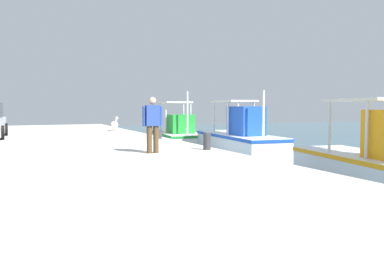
{
  "coord_description": "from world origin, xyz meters",
  "views": [
    {
      "loc": [
        12.98,
        -5.79,
        2.15
      ],
      "look_at": [
        -4.57,
        2.12,
        1.1
      ],
      "focal_mm": 35.06,
      "sensor_mm": 36.0,
      "label": 1
    }
  ],
  "objects_px": {
    "fishing_boat_second": "(239,140)",
    "fisherman_standing": "(153,122)",
    "mooring_bollard_nearest": "(159,134)",
    "mooring_bollard_second": "(207,141)",
    "fishing_boat_third": "(383,163)",
    "pelican": "(115,124)",
    "fishing_boat_nearest": "(178,135)"
  },
  "relations": [
    {
      "from": "fishing_boat_second",
      "to": "fisherman_standing",
      "type": "height_order",
      "value": "fishing_boat_second"
    },
    {
      "from": "mooring_bollard_nearest",
      "to": "mooring_bollard_second",
      "type": "xyz_separation_m",
      "value": [
        4.68,
        0.0,
        0.07
      ]
    },
    {
      "from": "fishing_boat_third",
      "to": "mooring_bollard_nearest",
      "type": "bearing_deg",
      "value": -159.12
    },
    {
      "from": "mooring_bollard_second",
      "to": "pelican",
      "type": "bearing_deg",
      "value": -176.8
    },
    {
      "from": "fisherman_standing",
      "to": "mooring_bollard_nearest",
      "type": "height_order",
      "value": "fisherman_standing"
    },
    {
      "from": "mooring_bollard_nearest",
      "to": "mooring_bollard_second",
      "type": "distance_m",
      "value": 4.69
    },
    {
      "from": "fishing_boat_second",
      "to": "fisherman_standing",
      "type": "bearing_deg",
      "value": -55.44
    },
    {
      "from": "fishing_boat_second",
      "to": "mooring_bollard_nearest",
      "type": "relative_size",
      "value": 15.08
    },
    {
      "from": "pelican",
      "to": "fishing_boat_second",
      "type": "bearing_deg",
      "value": 28.47
    },
    {
      "from": "fisherman_standing",
      "to": "mooring_bollard_second",
      "type": "height_order",
      "value": "fisherman_standing"
    },
    {
      "from": "pelican",
      "to": "mooring_bollard_second",
      "type": "bearing_deg",
      "value": 3.2
    },
    {
      "from": "fishing_boat_third",
      "to": "mooring_bollard_nearest",
      "type": "relative_size",
      "value": 15.22
    },
    {
      "from": "fishing_boat_nearest",
      "to": "fisherman_standing",
      "type": "height_order",
      "value": "fishing_boat_nearest"
    },
    {
      "from": "fishing_boat_second",
      "to": "fisherman_standing",
      "type": "relative_size",
      "value": 3.68
    },
    {
      "from": "fishing_boat_nearest",
      "to": "pelican",
      "type": "xyz_separation_m",
      "value": [
        -1.38,
        -3.34,
        0.61
      ]
    },
    {
      "from": "pelican",
      "to": "mooring_bollard_second",
      "type": "height_order",
      "value": "pelican"
    },
    {
      "from": "fishing_boat_second",
      "to": "pelican",
      "type": "xyz_separation_m",
      "value": [
        -7.19,
        -3.9,
        0.46
      ]
    },
    {
      "from": "fishing_boat_nearest",
      "to": "mooring_bollard_nearest",
      "type": "xyz_separation_m",
      "value": [
        4.56,
        -2.74,
        0.41
      ]
    },
    {
      "from": "fisherman_standing",
      "to": "pelican",
      "type": "bearing_deg",
      "value": 173.27
    },
    {
      "from": "fisherman_standing",
      "to": "fishing_boat_third",
      "type": "bearing_deg",
      "value": 54.04
    },
    {
      "from": "mooring_bollard_second",
      "to": "fishing_boat_second",
      "type": "bearing_deg",
      "value": 136.07
    },
    {
      "from": "mooring_bollard_nearest",
      "to": "fishing_boat_second",
      "type": "bearing_deg",
      "value": 69.24
    },
    {
      "from": "fishing_boat_third",
      "to": "mooring_bollard_second",
      "type": "xyz_separation_m",
      "value": [
        -3.84,
        -3.25,
        0.38
      ]
    },
    {
      "from": "fisherman_standing",
      "to": "fishing_boat_second",
      "type": "bearing_deg",
      "value": 124.56
    },
    {
      "from": "fishing_boat_nearest",
      "to": "mooring_bollard_second",
      "type": "xyz_separation_m",
      "value": [
        9.24,
        -2.74,
        0.48
      ]
    },
    {
      "from": "fishing_boat_second",
      "to": "mooring_bollard_second",
      "type": "xyz_separation_m",
      "value": [
        3.43,
        -3.31,
        0.33
      ]
    },
    {
      "from": "fishing_boat_second",
      "to": "fishing_boat_third",
      "type": "xyz_separation_m",
      "value": [
        7.27,
        -0.05,
        -0.05
      ]
    },
    {
      "from": "fishing_boat_nearest",
      "to": "mooring_bollard_nearest",
      "type": "distance_m",
      "value": 5.34
    },
    {
      "from": "mooring_bollard_nearest",
      "to": "mooring_bollard_second",
      "type": "relative_size",
      "value": 0.75
    },
    {
      "from": "fishing_boat_third",
      "to": "fisherman_standing",
      "type": "xyz_separation_m",
      "value": [
        -3.71,
        -5.11,
        1.02
      ]
    },
    {
      "from": "mooring_bollard_nearest",
      "to": "fishing_boat_third",
      "type": "bearing_deg",
      "value": 20.88
    },
    {
      "from": "fishing_boat_second",
      "to": "mooring_bollard_second",
      "type": "distance_m",
      "value": 4.78
    }
  ]
}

